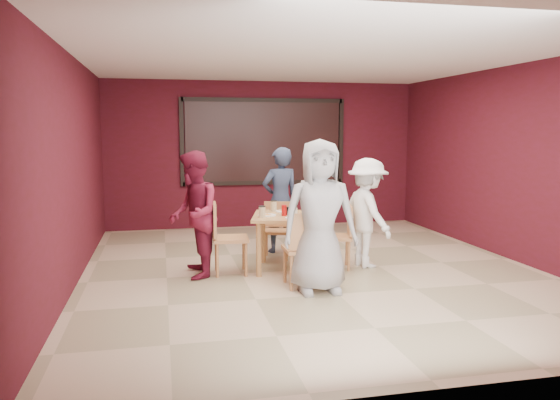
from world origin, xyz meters
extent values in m
plane|color=#CCB38D|center=(0.00, 0.00, 0.00)|extent=(7.00, 7.00, 0.00)
cube|color=black|center=(0.00, 3.45, 1.65)|extent=(3.00, 0.02, 1.50)
cube|color=#B9774C|center=(-0.30, 0.08, 0.73)|extent=(1.15, 1.15, 0.04)
cylinder|color=#B9774C|center=(-0.57, 0.54, 0.35)|extent=(0.07, 0.07, 0.71)
cylinder|color=#B9774C|center=(0.16, 0.35, 0.35)|extent=(0.07, 0.07, 0.71)
cylinder|color=#B9774C|center=(-0.76, -0.19, 0.35)|extent=(0.07, 0.07, 0.71)
cylinder|color=#B9774C|center=(-0.03, -0.38, 0.35)|extent=(0.07, 0.07, 0.71)
cylinder|color=silver|center=(-0.30, -0.22, 0.75)|extent=(0.24, 0.24, 0.01)
cone|color=#CA9147|center=(-0.30, -0.22, 0.77)|extent=(0.22, 0.22, 0.02)
cylinder|color=#EFE7BE|center=(-0.17, -0.31, 0.82)|extent=(0.09, 0.09, 0.14)
cylinder|color=black|center=(-0.17, -0.31, 0.89)|extent=(0.09, 0.09, 0.01)
cylinder|color=silver|center=(-0.30, 0.38, 0.75)|extent=(0.24, 0.24, 0.01)
cone|color=#CA9147|center=(-0.30, 0.38, 0.77)|extent=(0.22, 0.22, 0.02)
cylinder|color=#EFE7BE|center=(-0.43, 0.47, 0.82)|extent=(0.09, 0.09, 0.14)
cylinder|color=black|center=(-0.43, 0.47, 0.89)|extent=(0.09, 0.09, 0.01)
cylinder|color=silver|center=(-0.60, 0.08, 0.75)|extent=(0.24, 0.24, 0.01)
cone|color=#CA9147|center=(-0.60, 0.08, 0.77)|extent=(0.22, 0.22, 0.02)
cylinder|color=#EFE7BE|center=(-0.69, -0.05, 0.82)|extent=(0.09, 0.09, 0.14)
cylinder|color=black|center=(-0.69, -0.05, 0.89)|extent=(0.09, 0.09, 0.01)
cylinder|color=silver|center=(0.00, 0.08, 0.75)|extent=(0.24, 0.24, 0.01)
cone|color=#CA9147|center=(0.00, 0.08, 0.77)|extent=(0.22, 0.22, 0.02)
cylinder|color=#EFE7BE|center=(0.09, 0.21, 0.82)|extent=(0.09, 0.09, 0.14)
cylinder|color=black|center=(0.09, 0.21, 0.89)|extent=(0.09, 0.09, 0.01)
cylinder|color=silver|center=(-0.22, 0.05, 0.80)|extent=(0.06, 0.06, 0.10)
cylinder|color=silver|center=(-0.28, 0.00, 0.79)|extent=(0.05, 0.05, 0.08)
cylinder|color=#A60B0C|center=(-0.38, 0.03, 0.82)|extent=(0.07, 0.07, 0.15)
cube|color=black|center=(-0.33, 0.11, 0.80)|extent=(0.12, 0.06, 0.10)
cube|color=#B66D47|center=(-0.31, -0.71, 0.45)|extent=(0.45, 0.45, 0.04)
cylinder|color=#B66D47|center=(-0.13, -0.54, 0.22)|extent=(0.04, 0.04, 0.43)
cylinder|color=#B66D47|center=(-0.49, -0.53, 0.22)|extent=(0.04, 0.04, 0.43)
cylinder|color=#B66D47|center=(-0.14, -0.90, 0.22)|extent=(0.04, 0.04, 0.43)
cylinder|color=#B66D47|center=(-0.50, -0.89, 0.22)|extent=(0.04, 0.04, 0.43)
cube|color=#B66D47|center=(-0.32, -0.92, 0.71)|extent=(0.44, 0.04, 0.42)
cube|color=#B66D47|center=(-0.33, 0.74, 0.41)|extent=(0.49, 0.49, 0.04)
cylinder|color=#B66D47|center=(-0.53, 0.63, 0.19)|extent=(0.03, 0.03, 0.39)
cylinder|color=#B66D47|center=(-0.22, 0.54, 0.19)|extent=(0.03, 0.03, 0.39)
cylinder|color=#B66D47|center=(-0.44, 0.94, 0.19)|extent=(0.03, 0.03, 0.39)
cylinder|color=#B66D47|center=(-0.13, 0.85, 0.19)|extent=(0.03, 0.03, 0.39)
cube|color=#B66D47|center=(-0.28, 0.91, 0.63)|extent=(0.39, 0.14, 0.38)
cube|color=#B66D47|center=(-1.09, 0.05, 0.46)|extent=(0.48, 0.48, 0.04)
cylinder|color=#B66D47|center=(-0.92, -0.15, 0.22)|extent=(0.04, 0.04, 0.44)
cylinder|color=#B66D47|center=(-0.89, 0.22, 0.22)|extent=(0.04, 0.04, 0.44)
cylinder|color=#B66D47|center=(-1.28, -0.12, 0.22)|extent=(0.04, 0.04, 0.44)
cylinder|color=#B66D47|center=(-1.26, 0.24, 0.22)|extent=(0.04, 0.04, 0.44)
cube|color=#B66D47|center=(-1.29, 0.06, 0.72)|extent=(0.07, 0.45, 0.43)
cube|color=#B66D47|center=(0.34, 0.03, 0.43)|extent=(0.51, 0.51, 0.04)
cylinder|color=#B66D47|center=(0.22, 0.23, 0.20)|extent=(0.04, 0.04, 0.41)
cylinder|color=#B66D47|center=(0.13, -0.10, 0.20)|extent=(0.04, 0.04, 0.41)
cylinder|color=#B66D47|center=(0.55, 0.15, 0.20)|extent=(0.04, 0.04, 0.41)
cylinder|color=#B66D47|center=(0.46, -0.18, 0.20)|extent=(0.04, 0.04, 0.41)
cube|color=#B66D47|center=(0.52, -0.02, 0.67)|extent=(0.14, 0.41, 0.40)
imported|color=#A7A7A7|center=(-0.18, -0.98, 0.89)|extent=(0.89, 0.59, 1.78)
imported|color=#2B354C|center=(-0.18, 1.16, 0.81)|extent=(0.65, 0.49, 1.62)
imported|color=maroon|center=(-1.56, -0.02, 0.81)|extent=(0.63, 0.80, 1.62)
imported|color=white|center=(0.79, 0.02, 0.75)|extent=(0.73, 1.06, 1.50)
camera|label=1|loc=(-1.95, -6.93, 1.88)|focal=35.00mm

